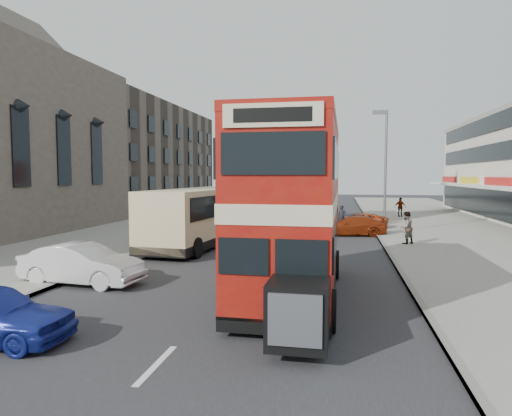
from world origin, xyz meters
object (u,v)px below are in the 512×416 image
Objects in this scene: coach at (204,214)px; car_right_b at (359,221)px; bus_second at (321,190)px; cyclist at (342,224)px; pedestrian_near at (406,227)px; car_left_front at (82,264)px; pedestrian_far at (400,207)px; bus_main at (293,208)px; street_lamp at (384,162)px; car_right_a at (352,226)px.

coach reaches higher than car_right_b.
car_right_b is (2.91, -4.44, -2.09)m from bus_second.
cyclist reaches higher than car_right_b.
bus_second is 0.82× the size of coach.
pedestrian_near is (5.15, -12.32, -1.62)m from bus_second.
car_left_front is 21.68m from car_right_b.
car_right_b is at bearing -124.22° from pedestrian_far.
cyclist is (-1.22, -3.15, 0.05)m from car_right_b.
bus_main is at bearing -1.66° from car_right_b.
car_left_front is at bearing -126.64° from street_lamp.
street_lamp is 4.67× the size of pedestrian_far.
cyclist is (9.22, 15.85, -0.10)m from car_left_front.
street_lamp is 4.70m from car_right_a.
pedestrian_far is (6.88, 28.16, -1.86)m from bus_main.
pedestrian_far reaches higher than car_right_a.
pedestrian_far is at bearing 77.89° from street_lamp.
cyclist is at bearing -89.99° from pedestrian_near.
bus_second is at bearing -140.01° from car_right_b.
pedestrian_far is at bearing -132.23° from pedestrian_near.
bus_main is 0.88× the size of coach.
bus_main is 19.51m from car_right_b.
bus_main is at bearing -113.74° from pedestrian_far.
bus_main is 2.39× the size of car_right_b.
street_lamp reaches higher than coach.
pedestrian_near is (0.77, -4.88, -3.73)m from street_lamp.
street_lamp reaches higher than bus_second.
coach is 9.82m from cyclist.
cyclist reaches higher than car_right_a.
car_right_a is 3.91m from car_right_b.
bus_second is 2.08× the size of car_left_front.
bus_second is at bearing 99.77° from cyclist.
cyclist is at bearing -144.77° from car_right_a.
car_right_a is at bearing -1.54° from car_right_b.
bus_main is 5.72× the size of pedestrian_far.
bus_second reaches higher than car_left_front.
bus_second is 24.70m from car_left_front.
bus_main is 2.23× the size of car_left_front.
bus_main reaches higher than bus_second.
bus_main is at bearing -85.70° from car_left_front.
bus_second is at bearing -103.45° from pedestrian_near.
cyclist is (-2.69, -0.15, -4.15)m from street_lamp.
coach is at bearing -58.27° from bus_main.
bus_main is at bearing -104.90° from street_lamp.
coach is 22.30m from pedestrian_far.
car_left_front is at bearing 69.89° from bus_second.
car_right_a is 1.05× the size of car_right_b.
bus_second reaches higher than cyclist.
bus_main is (-4.30, -16.17, -1.91)m from street_lamp.
pedestrian_far is at bearing 153.55° from car_right_a.
car_right_b is at bearing 116.09° from street_lamp.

